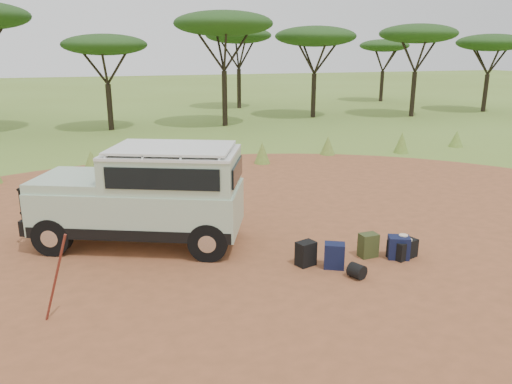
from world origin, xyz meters
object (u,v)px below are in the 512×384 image
object	(u,v)px
walking_staff	(56,278)
backpack_olive	(368,245)
backpack_black	(306,254)
hard_case	(402,248)
backpack_navy	(334,256)
safari_vehicle	(146,198)
duffel_navy	(399,247)

from	to	relation	value
walking_staff	backpack_olive	distance (m)	5.94
backpack_black	hard_case	distance (m)	2.05
backpack_olive	backpack_navy	bearing A→B (deg)	-165.88
backpack_black	backpack_navy	bearing A→B (deg)	-48.87
backpack_navy	safari_vehicle	bearing A→B (deg)	170.78
backpack_olive	duffel_navy	size ratio (longest dim) A/B	1.06
safari_vehicle	hard_case	distance (m)	5.46
walking_staff	hard_case	size ratio (longest dim) A/B	2.88
backpack_navy	hard_case	distance (m)	1.56
safari_vehicle	hard_case	bearing A→B (deg)	-2.69
walking_staff	backpack_olive	xyz separation A→B (m)	(5.87, 0.77, -0.50)
backpack_black	hard_case	xyz separation A→B (m)	(2.04, -0.24, -0.05)
hard_case	walking_staff	bearing A→B (deg)	165.79
safari_vehicle	backpack_olive	size ratio (longest dim) A/B	9.52
duffel_navy	backpack_navy	bearing A→B (deg)	-155.37
walking_staff	backpack_olive	world-z (taller)	walking_staff
walking_staff	backpack_olive	bearing A→B (deg)	-52.35
backpack_black	duffel_navy	distance (m)	1.95
backpack_navy	hard_case	world-z (taller)	backpack_navy
backpack_olive	duffel_navy	world-z (taller)	backpack_olive
backpack_navy	hard_case	size ratio (longest dim) A/B	0.94
backpack_navy	backpack_olive	distance (m)	0.95
backpack_black	hard_case	bearing A→B (deg)	-24.84
walking_staff	backpack_black	world-z (taller)	walking_staff
safari_vehicle	walking_staff	world-z (taller)	safari_vehicle
walking_staff	duffel_navy	bearing A→B (deg)	-55.27
backpack_navy	duffel_navy	bearing A→B (deg)	27.39
backpack_navy	backpack_olive	bearing A→B (deg)	43.78
safari_vehicle	backpack_black	distance (m)	3.61
walking_staff	hard_case	distance (m)	6.57
walking_staff	backpack_navy	distance (m)	5.02
walking_staff	backpack_black	size ratio (longest dim) A/B	3.18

